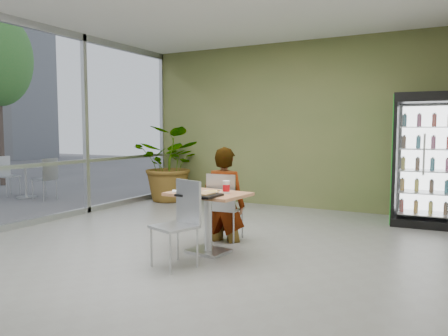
{
  "coord_description": "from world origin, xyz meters",
  "views": [
    {
      "loc": [
        2.91,
        -4.64,
        1.52
      ],
      "look_at": [
        0.17,
        0.53,
        1.0
      ],
      "focal_mm": 35.0,
      "sensor_mm": 36.0,
      "label": 1
    }
  ],
  "objects_px": {
    "dining_table": "(208,210)",
    "beverage_fridge": "(425,160)",
    "soda_cup": "(226,187)",
    "chair_far": "(224,202)",
    "potted_plant": "(171,164)",
    "chair_near": "(181,216)",
    "seated_woman": "(224,205)",
    "cafeteria_tray": "(199,195)"
  },
  "relations": [
    {
      "from": "seated_woman",
      "to": "cafeteria_tray",
      "type": "relative_size",
      "value": 3.39
    },
    {
      "from": "soda_cup",
      "to": "potted_plant",
      "type": "relative_size",
      "value": 0.1
    },
    {
      "from": "dining_table",
      "to": "seated_woman",
      "type": "xyz_separation_m",
      "value": [
        -0.11,
        0.63,
        -0.04
      ]
    },
    {
      "from": "potted_plant",
      "to": "seated_woman",
      "type": "bearing_deg",
      "value": -43.41
    },
    {
      "from": "soda_cup",
      "to": "cafeteria_tray",
      "type": "relative_size",
      "value": 0.33
    },
    {
      "from": "chair_far",
      "to": "soda_cup",
      "type": "height_order",
      "value": "chair_far"
    },
    {
      "from": "dining_table",
      "to": "chair_near",
      "type": "distance_m",
      "value": 0.57
    },
    {
      "from": "dining_table",
      "to": "cafeteria_tray",
      "type": "height_order",
      "value": "cafeteria_tray"
    },
    {
      "from": "soda_cup",
      "to": "beverage_fridge",
      "type": "relative_size",
      "value": 0.07
    },
    {
      "from": "dining_table",
      "to": "chair_far",
      "type": "bearing_deg",
      "value": 99.47
    },
    {
      "from": "dining_table",
      "to": "chair_far",
      "type": "relative_size",
      "value": 1.07
    },
    {
      "from": "beverage_fridge",
      "to": "potted_plant",
      "type": "bearing_deg",
      "value": 175.95
    },
    {
      "from": "seated_woman",
      "to": "potted_plant",
      "type": "bearing_deg",
      "value": -49.35
    },
    {
      "from": "dining_table",
      "to": "seated_woman",
      "type": "distance_m",
      "value": 0.64
    },
    {
      "from": "dining_table",
      "to": "chair_near",
      "type": "bearing_deg",
      "value": -91.91
    },
    {
      "from": "chair_far",
      "to": "soda_cup",
      "type": "distance_m",
      "value": 0.71
    },
    {
      "from": "chair_far",
      "to": "cafeteria_tray",
      "type": "bearing_deg",
      "value": 93.53
    },
    {
      "from": "soda_cup",
      "to": "dining_table",
      "type": "bearing_deg",
      "value": -174.08
    },
    {
      "from": "chair_near",
      "to": "dining_table",
      "type": "bearing_deg",
      "value": 107.79
    },
    {
      "from": "soda_cup",
      "to": "chair_far",
      "type": "bearing_deg",
      "value": 120.93
    },
    {
      "from": "dining_table",
      "to": "chair_far",
      "type": "xyz_separation_m",
      "value": [
        -0.1,
        0.58,
        0.01
      ]
    },
    {
      "from": "seated_woman",
      "to": "potted_plant",
      "type": "relative_size",
      "value": 1.0
    },
    {
      "from": "chair_far",
      "to": "soda_cup",
      "type": "bearing_deg",
      "value": 114.98
    },
    {
      "from": "chair_near",
      "to": "cafeteria_tray",
      "type": "bearing_deg",
      "value": 95.68
    },
    {
      "from": "dining_table",
      "to": "cafeteria_tray",
      "type": "distance_m",
      "value": 0.38
    },
    {
      "from": "dining_table",
      "to": "cafeteria_tray",
      "type": "xyz_separation_m",
      "value": [
        0.05,
        -0.29,
        0.23
      ]
    },
    {
      "from": "soda_cup",
      "to": "beverage_fridge",
      "type": "bearing_deg",
      "value": 55.87
    },
    {
      "from": "chair_near",
      "to": "potted_plant",
      "type": "distance_m",
      "value": 4.47
    },
    {
      "from": "potted_plant",
      "to": "chair_near",
      "type": "bearing_deg",
      "value": -53.82
    },
    {
      "from": "seated_woman",
      "to": "potted_plant",
      "type": "xyz_separation_m",
      "value": [
        -2.55,
        2.41,
        0.3
      ]
    },
    {
      "from": "potted_plant",
      "to": "dining_table",
      "type": "bearing_deg",
      "value": -48.84
    },
    {
      "from": "beverage_fridge",
      "to": "dining_table",
      "type": "bearing_deg",
      "value": -130.16
    },
    {
      "from": "chair_far",
      "to": "chair_near",
      "type": "relative_size",
      "value": 0.97
    },
    {
      "from": "seated_woman",
      "to": "cafeteria_tray",
      "type": "bearing_deg",
      "value": 93.67
    },
    {
      "from": "chair_far",
      "to": "potted_plant",
      "type": "relative_size",
      "value": 0.58
    },
    {
      "from": "dining_table",
      "to": "soda_cup",
      "type": "relative_size",
      "value": 6.37
    },
    {
      "from": "chair_near",
      "to": "potted_plant",
      "type": "relative_size",
      "value": 0.6
    },
    {
      "from": "beverage_fridge",
      "to": "potted_plant",
      "type": "distance_m",
      "value": 4.89
    },
    {
      "from": "chair_near",
      "to": "soda_cup",
      "type": "bearing_deg",
      "value": 86.39
    },
    {
      "from": "chair_far",
      "to": "potted_plant",
      "type": "bearing_deg",
      "value": -49.79
    },
    {
      "from": "dining_table",
      "to": "beverage_fridge",
      "type": "distance_m",
      "value": 3.75
    },
    {
      "from": "seated_woman",
      "to": "soda_cup",
      "type": "xyz_separation_m",
      "value": [
        0.34,
        -0.6,
        0.33
      ]
    }
  ]
}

